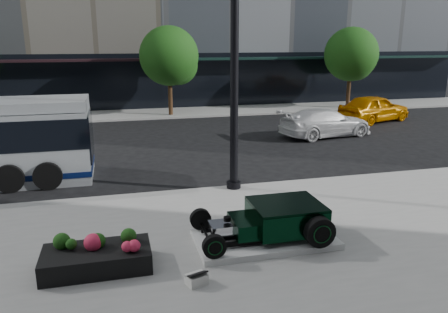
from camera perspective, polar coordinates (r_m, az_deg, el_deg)
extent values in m
plane|color=black|center=(16.66, -4.49, -2.29)|extent=(120.00, 120.00, 0.00)
cube|color=gray|center=(30.20, -9.09, 5.56)|extent=(70.00, 4.00, 0.12)
cube|color=black|center=(35.63, 12.03, 9.99)|extent=(24.00, 0.50, 4.00)
cube|color=black|center=(35.00, 12.61, 12.50)|extent=(24.00, 1.60, 0.15)
cylinder|color=black|center=(29.13, -7.03, 7.99)|extent=(0.28, 0.28, 2.60)
sphere|color=#15360E|center=(28.93, -7.19, 12.91)|extent=(3.80, 3.80, 3.80)
sphere|color=#15360E|center=(29.34, -6.04, 11.80)|extent=(2.60, 2.60, 2.60)
cylinder|color=black|center=(33.35, 15.96, 8.42)|extent=(0.28, 0.28, 2.60)
sphere|color=#15360E|center=(33.17, 16.27, 12.70)|extent=(3.80, 3.80, 3.80)
sphere|color=#15360E|center=(33.76, 16.84, 11.67)|extent=(2.60, 2.60, 2.60)
cube|color=silver|center=(11.02, 5.29, -10.62)|extent=(3.40, 1.80, 0.15)
cube|color=black|center=(10.56, 6.14, -10.77)|extent=(3.00, 0.08, 0.10)
cube|color=black|center=(11.33, 4.55, -8.87)|extent=(3.00, 0.08, 0.10)
cube|color=black|center=(10.99, 8.09, -7.78)|extent=(1.70, 1.45, 0.62)
cube|color=black|center=(10.86, 8.15, -6.18)|extent=(1.70, 1.45, 0.06)
cube|color=black|center=(10.69, 2.53, -9.01)|extent=(0.55, 1.05, 0.38)
cube|color=silver|center=(10.58, -0.37, -9.56)|extent=(0.55, 0.55, 0.34)
cylinder|color=black|center=(10.50, 0.43, -8.14)|extent=(0.18, 0.18, 0.10)
cylinder|color=black|center=(10.56, -2.25, -10.34)|extent=(0.06, 1.55, 0.06)
cylinder|color=black|center=(10.51, 12.40, -9.62)|extent=(0.72, 0.24, 0.72)
cylinder|color=black|center=(10.41, 12.71, -9.89)|extent=(0.37, 0.02, 0.37)
torus|color=#0A3B18|center=(10.40, 12.74, -9.92)|extent=(0.44, 0.02, 0.44)
cylinder|color=black|center=(11.93, 8.77, -6.39)|extent=(0.72, 0.24, 0.72)
cylinder|color=black|center=(12.03, 8.54, -6.18)|extent=(0.37, 0.02, 0.37)
torus|color=#0A3B18|center=(12.05, 8.51, -6.16)|extent=(0.44, 0.02, 0.44)
cylinder|color=black|center=(9.82, -1.28, -11.66)|extent=(0.54, 0.16, 0.54)
cylinder|color=black|center=(9.75, -1.16, -11.88)|extent=(0.28, 0.02, 0.28)
torus|color=#0A3B18|center=(9.74, -1.15, -11.92)|extent=(0.34, 0.02, 0.34)
cylinder|color=black|center=(11.21, -3.09, -8.17)|extent=(0.54, 0.16, 0.54)
cylinder|color=black|center=(11.29, -3.18, -8.00)|extent=(0.28, 0.02, 0.28)
torus|color=#0A3B18|center=(11.30, -3.19, -7.98)|extent=(0.34, 0.02, 0.34)
cube|color=silver|center=(9.25, -3.60, -15.72)|extent=(0.47, 0.41, 0.22)
cube|color=black|center=(9.18, -3.61, -15.05)|extent=(0.47, 0.40, 0.15)
cylinder|color=black|center=(13.94, 1.38, 13.05)|extent=(0.26, 0.26, 8.70)
cylinder|color=black|center=(14.71, 1.27, -3.68)|extent=(0.48, 0.48, 0.22)
cube|color=black|center=(10.10, -16.25, -12.74)|extent=(2.30, 1.15, 0.46)
sphere|color=#E92951|center=(10.01, -21.09, -11.07)|extent=(0.30, 0.30, 0.30)
sphere|color=#15360E|center=(9.97, -19.23, -11.00)|extent=(0.30, 0.30, 0.30)
sphere|color=#E92951|center=(9.95, -17.35, -10.91)|extent=(0.30, 0.30, 0.30)
sphere|color=#15360E|center=(9.93, -15.47, -10.81)|extent=(0.30, 0.30, 0.30)
sphere|color=#E92951|center=(9.92, -13.58, -10.70)|extent=(0.30, 0.30, 0.30)
sphere|color=#15360E|center=(9.92, -11.70, -10.57)|extent=(0.30, 0.30, 0.30)
cube|color=black|center=(16.82, -16.99, 2.72)|extent=(0.06, 2.30, 1.70)
cylinder|color=black|center=(16.18, -26.21, -2.59)|extent=(0.96, 0.28, 0.96)
cylinder|color=black|center=(18.64, -24.67, -0.24)|extent=(0.96, 0.28, 0.96)
cylinder|color=black|center=(15.96, -22.01, -2.35)|extent=(0.96, 0.28, 0.96)
cylinder|color=black|center=(18.45, -21.02, 0.00)|extent=(0.96, 0.28, 0.96)
imported|color=silver|center=(23.55, 13.14, 4.34)|extent=(5.31, 2.85, 1.46)
imported|color=#D57E00|center=(28.64, 19.00, 5.98)|extent=(5.26, 3.40, 1.67)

